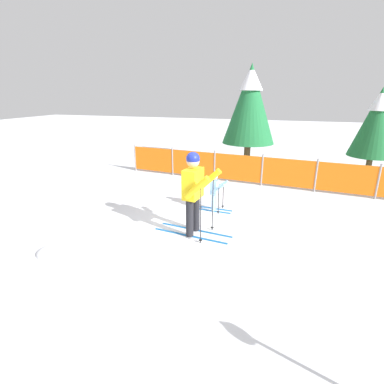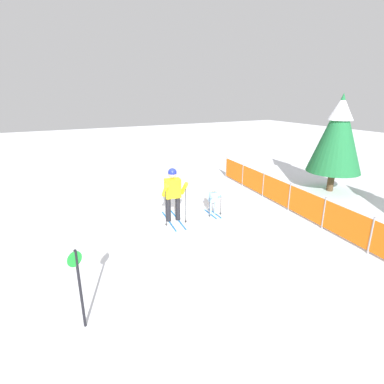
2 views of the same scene
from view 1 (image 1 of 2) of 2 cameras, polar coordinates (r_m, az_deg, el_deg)
name	(u,v)px [view 1 (image 1 of 2)]	position (r m, az deg, el deg)	size (l,w,h in m)	color
ground_plane	(190,233)	(6.69, -0.45, -7.86)	(60.00, 60.00, 0.00)	white
skier_adult	(194,187)	(6.27, 0.40, 1.03)	(1.75, 0.82, 1.82)	#1966B2
skier_child	(215,189)	(7.76, 4.42, 0.53)	(0.96, 0.51, 1.01)	#1966B2
safety_fence	(262,170)	(10.16, 13.20, 4.07)	(9.97, 1.11, 1.06)	gray
conifer_far	(250,103)	(13.31, 10.99, 16.31)	(2.22, 2.22, 4.12)	#4C3823
conifer_near	(377,121)	(13.15, 31.78, 11.37)	(1.71, 1.71, 3.17)	#4C3823
snow_mound	(55,253)	(6.48, -24.58, -10.59)	(0.73, 0.62, 0.29)	white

